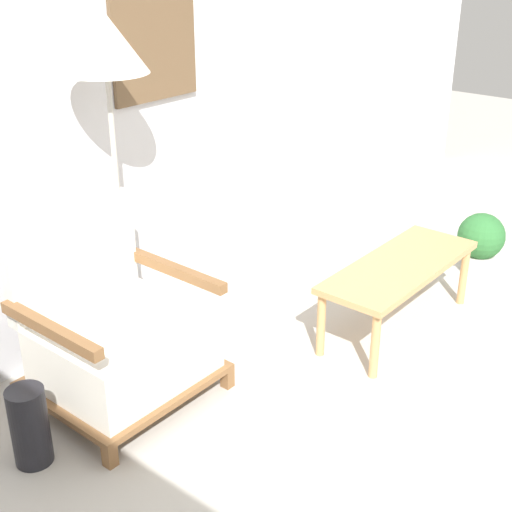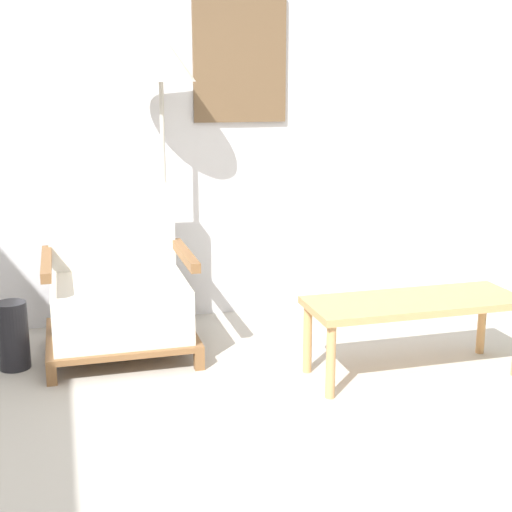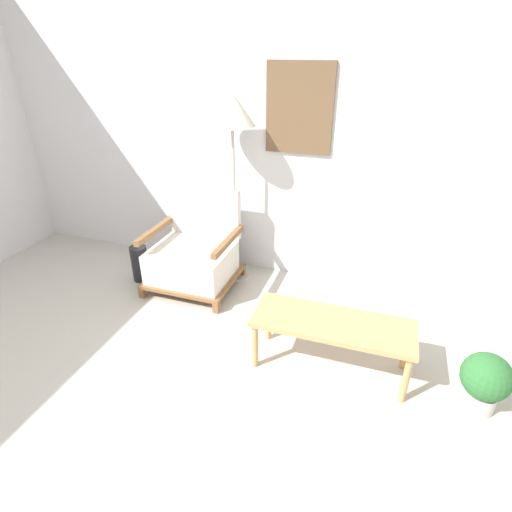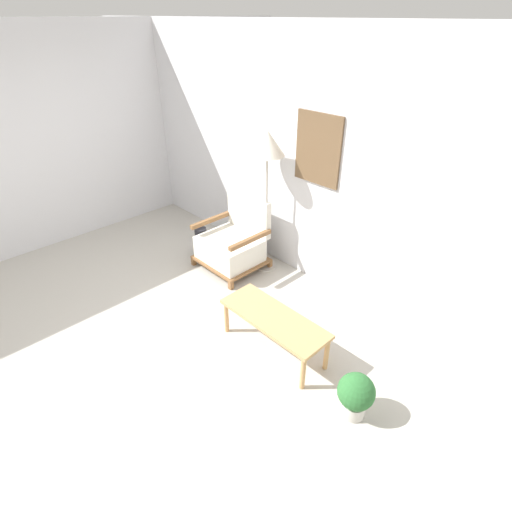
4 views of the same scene
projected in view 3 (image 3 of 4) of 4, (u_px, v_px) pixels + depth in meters
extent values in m
plane|color=#B7B2A8|center=(132.00, 448.00, 2.25)|extent=(14.00, 14.00, 0.00)
cube|color=silver|center=(258.00, 130.00, 3.50)|extent=(8.00, 0.06, 2.70)
cube|color=brown|center=(299.00, 109.00, 3.26)|extent=(0.56, 0.02, 0.72)
cube|color=brown|center=(142.00, 292.00, 3.58)|extent=(0.05, 0.05, 0.09)
cube|color=brown|center=(216.00, 307.00, 3.37)|extent=(0.05, 0.05, 0.09)
cube|color=brown|center=(177.00, 260.00, 4.11)|extent=(0.05, 0.05, 0.09)
cube|color=brown|center=(243.00, 272.00, 3.90)|extent=(0.05, 0.05, 0.09)
cube|color=brown|center=(194.00, 276.00, 3.71)|extent=(0.77, 0.69, 0.03)
cube|color=silver|center=(192.00, 262.00, 3.62)|extent=(0.69, 0.59, 0.28)
cube|color=silver|center=(205.00, 211.00, 3.72)|extent=(0.69, 0.08, 0.47)
cube|color=brown|center=(156.00, 230.00, 3.62)|extent=(0.05, 0.63, 0.05)
cube|color=brown|center=(228.00, 241.00, 3.42)|extent=(0.05, 0.63, 0.05)
cylinder|color=#B7B2A8|center=(236.00, 274.00, 3.93)|extent=(0.27, 0.27, 0.03)
cylinder|color=#B7B2A8|center=(235.00, 206.00, 3.60)|extent=(0.03, 0.03, 1.40)
cone|color=silver|center=(232.00, 108.00, 3.21)|extent=(0.38, 0.38, 0.27)
cube|color=tan|center=(333.00, 324.00, 2.65)|extent=(1.07, 0.40, 0.04)
cylinder|color=tan|center=(255.00, 346.00, 2.75)|extent=(0.04, 0.04, 0.35)
cylinder|color=tan|center=(406.00, 380.00, 2.47)|extent=(0.04, 0.04, 0.35)
cylinder|color=tan|center=(269.00, 319.00, 3.01)|extent=(0.04, 0.04, 0.35)
cylinder|color=tan|center=(406.00, 347.00, 2.73)|extent=(0.04, 0.04, 0.35)
cylinder|color=black|center=(140.00, 263.00, 3.79)|extent=(0.16, 0.16, 0.35)
cylinder|color=beige|center=(478.00, 399.00, 2.47)|extent=(0.19, 0.19, 0.13)
sphere|color=#2D6B33|center=(486.00, 377.00, 2.39)|extent=(0.29, 0.29, 0.29)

